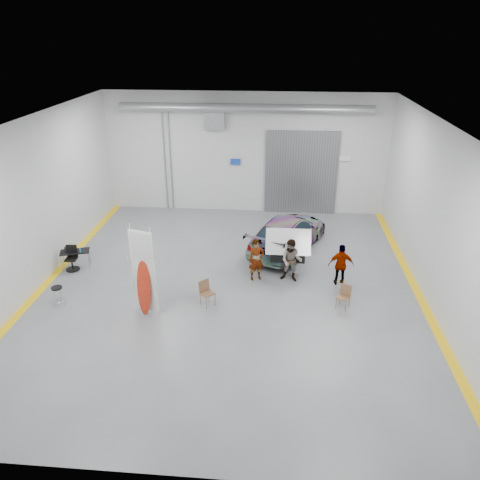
# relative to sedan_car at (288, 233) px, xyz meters

# --- Properties ---
(ground) EXTENTS (16.00, 16.00, 0.00)m
(ground) POSITION_rel_sedan_car_xyz_m (-2.16, -3.56, -0.73)
(ground) COLOR slate
(ground) RESTS_ON ground
(room_shell) EXTENTS (14.02, 16.18, 6.01)m
(room_shell) POSITION_rel_sedan_car_xyz_m (-1.92, -1.34, 3.35)
(room_shell) COLOR silver
(room_shell) RESTS_ON ground
(sedan_car) EXTENTS (3.88, 5.43, 1.46)m
(sedan_car) POSITION_rel_sedan_car_xyz_m (0.00, 0.00, 0.00)
(sedan_car) COLOR silver
(sedan_car) RESTS_ON ground
(person_a) EXTENTS (0.69, 0.57, 1.63)m
(person_a) POSITION_rel_sedan_car_xyz_m (-1.20, -2.81, 0.09)
(person_a) COLOR brown
(person_a) RESTS_ON ground
(person_b) EXTENTS (0.93, 0.79, 1.68)m
(person_b) POSITION_rel_sedan_car_xyz_m (0.11, -2.81, 0.11)
(person_b) COLOR teal
(person_b) RESTS_ON ground
(person_c) EXTENTS (0.94, 0.40, 1.61)m
(person_c) POSITION_rel_sedan_car_xyz_m (1.92, -2.93, 0.08)
(person_c) COLOR #9F4A35
(person_c) RESTS_ON ground
(surfboard_display) EXTENTS (0.87, 0.44, 3.19)m
(surfboard_display) POSITION_rel_sedan_car_xyz_m (-4.66, -5.46, 0.56)
(surfboard_display) COLOR white
(surfboard_display) RESTS_ON ground
(folding_chair_near) EXTENTS (0.59, 0.67, 0.89)m
(folding_chair_near) POSITION_rel_sedan_car_xyz_m (-2.77, -4.77, -0.45)
(folding_chair_near) COLOR brown
(folding_chair_near) RESTS_ON ground
(folding_chair_far) EXTENTS (0.52, 0.57, 0.83)m
(folding_chair_far) POSITION_rel_sedan_car_xyz_m (1.86, -4.57, -0.47)
(folding_chair_far) COLOR brown
(folding_chair_far) RESTS_ON ground
(shop_stool) EXTENTS (0.38, 0.38, 0.75)m
(shop_stool) POSITION_rel_sedan_car_xyz_m (-7.84, -5.30, -0.35)
(shop_stool) COLOR black
(shop_stool) RESTS_ON ground
(work_table) EXTENTS (1.23, 0.87, 0.91)m
(work_table) POSITION_rel_sedan_car_xyz_m (-8.47, -2.44, -0.03)
(work_table) COLOR gray
(work_table) RESTS_ON ground
(office_chair) EXTENTS (0.52, 0.52, 0.98)m
(office_chair) POSITION_rel_sedan_car_xyz_m (-8.46, -2.66, -0.30)
(office_chair) COLOR black
(office_chair) RESTS_ON ground
(trunk_lid) EXTENTS (1.70, 1.03, 0.04)m
(trunk_lid) POSITION_rel_sedan_car_xyz_m (0.00, -2.26, 0.75)
(trunk_lid) COLOR silver
(trunk_lid) RESTS_ON sedan_car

